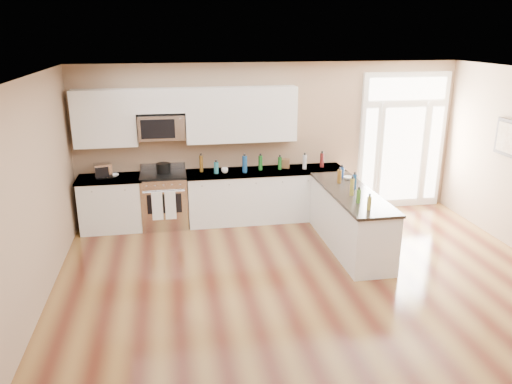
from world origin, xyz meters
TOP-DOWN VIEW (x-y plane):
  - ground at (0.00, 0.00)m, footprint 8.00×8.00m
  - room_shell at (0.00, 0.00)m, footprint 8.00×8.00m
  - back_cabinet_left at (-2.87, 3.69)m, footprint 1.10×0.66m
  - back_cabinet_right at (-0.16, 3.69)m, footprint 2.85×0.66m
  - peninsula_cabinet at (0.93, 2.24)m, footprint 0.69×2.32m
  - upper_cabinet_left at (-2.88, 3.83)m, footprint 1.04×0.33m
  - upper_cabinet_right at (-0.57, 3.83)m, footprint 1.94×0.33m
  - upper_cabinet_short at (-1.95, 3.83)m, footprint 0.82×0.33m
  - microwave at (-1.95, 3.80)m, footprint 0.78×0.41m
  - entry_door at (2.55, 3.95)m, footprint 1.70×0.10m
  - wall_art_near at (3.47, 2.20)m, footprint 0.05×0.58m
  - kitchen_range at (-1.97, 3.69)m, footprint 0.79×0.70m
  - stockpot at (-1.96, 3.78)m, footprint 0.32×0.32m
  - toaster_oven at (-2.97, 3.70)m, footprint 0.33×0.28m
  - cardboard_box at (0.21, 3.80)m, footprint 0.22×0.19m
  - bowl_left at (-2.80, 3.72)m, footprint 0.21×0.21m
  - bowl_peninsula at (1.10, 2.87)m, footprint 0.18×0.18m
  - cup_counter at (-0.90, 3.63)m, footprint 0.15×0.15m
  - counter_bottles at (0.19, 3.15)m, footprint 2.39×2.44m

SIDE VIEW (x-z plane):
  - ground at x=0.00m, z-range 0.00..0.00m
  - peninsula_cabinet at x=0.93m, z-range -0.04..0.90m
  - back_cabinet_right at x=-0.16m, z-range -0.03..0.91m
  - back_cabinet_left at x=-2.87m, z-range -0.03..0.91m
  - kitchen_range at x=-1.97m, z-range -0.06..1.02m
  - bowl_left at x=-2.80m, z-range 0.94..0.98m
  - bowl_peninsula at x=1.10m, z-range 0.94..0.99m
  - cup_counter at x=-0.90m, z-range 0.94..1.03m
  - cardboard_box at x=0.21m, z-range 0.94..1.10m
  - stockpot at x=-1.96m, z-range 0.95..1.14m
  - toaster_oven at x=-2.97m, z-range 0.94..1.18m
  - counter_bottles at x=0.19m, z-range 0.92..1.21m
  - entry_door at x=2.55m, z-range 0.00..2.60m
  - wall_art_near at x=3.47m, z-range 1.41..1.99m
  - room_shell at x=0.00m, z-range -2.29..5.71m
  - microwave at x=-1.95m, z-range 1.55..1.97m
  - upper_cabinet_left at x=-2.88m, z-range 1.45..2.40m
  - upper_cabinet_right at x=-0.57m, z-range 1.45..2.40m
  - upper_cabinet_short at x=-1.95m, z-range 2.00..2.40m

